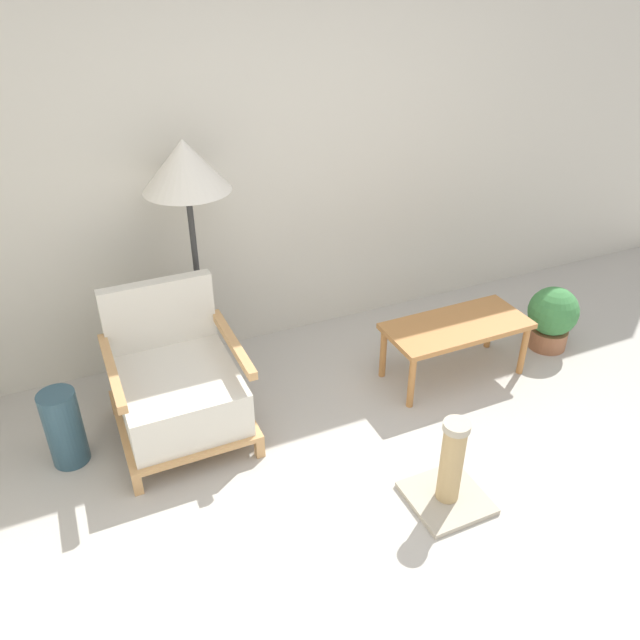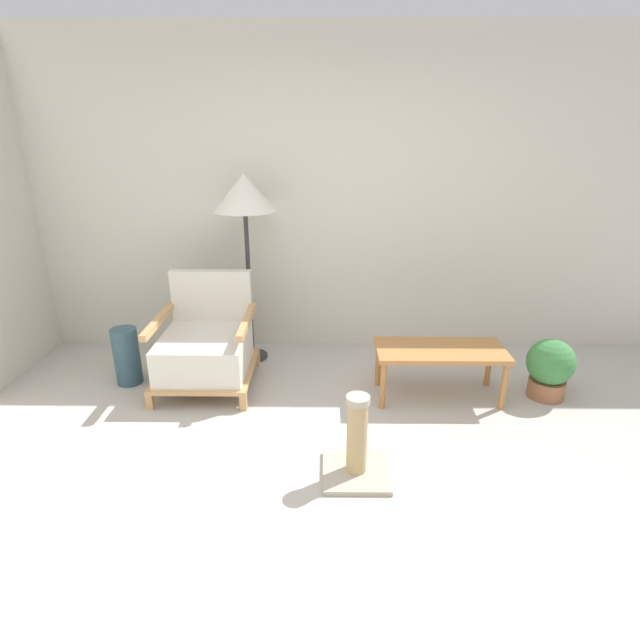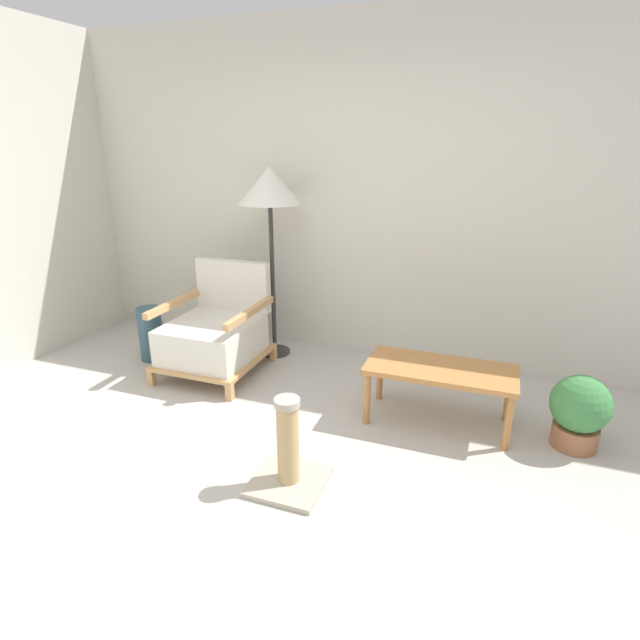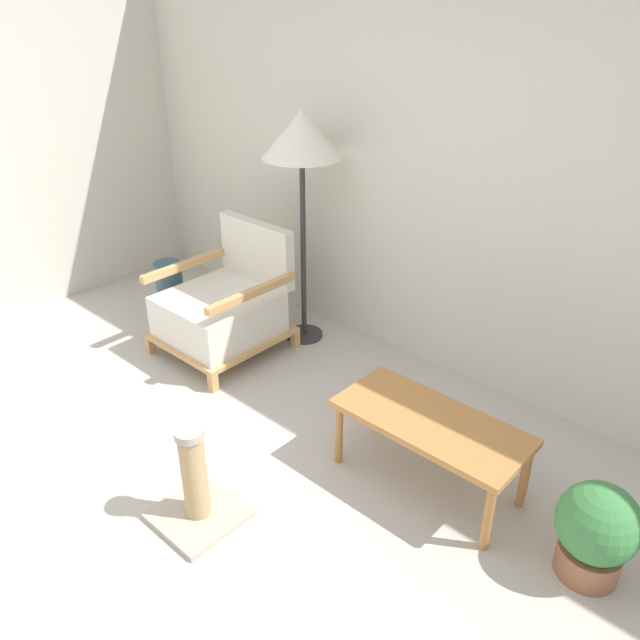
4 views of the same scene
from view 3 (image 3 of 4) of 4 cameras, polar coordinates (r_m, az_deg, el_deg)
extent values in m
plane|color=#B7B2A8|center=(2.72, -6.19, -20.93)|extent=(14.00, 14.00, 0.00)
cube|color=beige|center=(4.15, 6.83, 13.89)|extent=(8.00, 0.06, 2.70)
cube|color=tan|center=(4.05, -18.70, -6.26)|extent=(0.05, 0.05, 0.12)
cube|color=tan|center=(3.69, -10.27, -8.12)|extent=(0.05, 0.05, 0.12)
cube|color=tan|center=(4.59, -13.10, -2.59)|extent=(0.05, 0.05, 0.12)
cube|color=tan|center=(4.27, -5.37, -3.85)|extent=(0.05, 0.05, 0.12)
cube|color=tan|center=(4.10, -11.92, -4.11)|extent=(0.73, 0.79, 0.03)
cube|color=silver|center=(4.03, -12.22, -2.20)|extent=(0.65, 0.69, 0.28)
cube|color=silver|center=(4.22, -9.91, 3.97)|extent=(0.65, 0.08, 0.42)
cube|color=tan|center=(4.14, -16.29, 1.88)|extent=(0.05, 0.73, 0.05)
cube|color=tan|center=(3.79, -8.03, 0.87)|extent=(0.05, 0.73, 0.05)
cylinder|color=#2D2D2D|center=(4.44, -5.16, -3.58)|extent=(0.26, 0.26, 0.03)
cylinder|color=#2D2D2D|center=(4.22, -5.43, 4.50)|extent=(0.04, 0.04, 1.27)
cone|color=silver|center=(4.09, -5.79, 15.11)|extent=(0.51, 0.51, 0.29)
cube|color=#B2753D|center=(3.31, 13.62, -5.53)|extent=(0.95, 0.44, 0.04)
cylinder|color=#B2753D|center=(3.31, 5.40, -8.92)|extent=(0.04, 0.04, 0.36)
cylinder|color=#B2753D|center=(3.24, 20.69, -10.94)|extent=(0.04, 0.04, 0.36)
cylinder|color=#B2753D|center=(3.62, 6.87, -6.34)|extent=(0.04, 0.04, 0.36)
cylinder|color=#B2753D|center=(3.55, 20.74, -8.10)|extent=(0.04, 0.04, 0.36)
cylinder|color=#2D4C5B|center=(4.45, -18.76, -1.51)|extent=(0.20, 0.20, 0.46)
cylinder|color=#935B3D|center=(3.49, 27.06, -11.67)|extent=(0.27, 0.27, 0.14)
sphere|color=#3D7F42|center=(3.39, 27.64, -8.48)|extent=(0.35, 0.35, 0.35)
cube|color=#B2A893|center=(2.87, -3.57, -17.92)|extent=(0.39, 0.39, 0.03)
cylinder|color=tan|center=(2.73, -3.68, -13.90)|extent=(0.12, 0.12, 0.45)
cylinder|color=#B2A893|center=(2.60, -3.80, -9.38)|extent=(0.14, 0.14, 0.04)
camera|label=1|loc=(2.61, -71.26, 23.74)|focal=35.00mm
camera|label=2|loc=(1.19, -90.44, 7.41)|focal=28.00mm
camera|label=4|loc=(1.37, 77.47, 26.65)|focal=35.00mm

